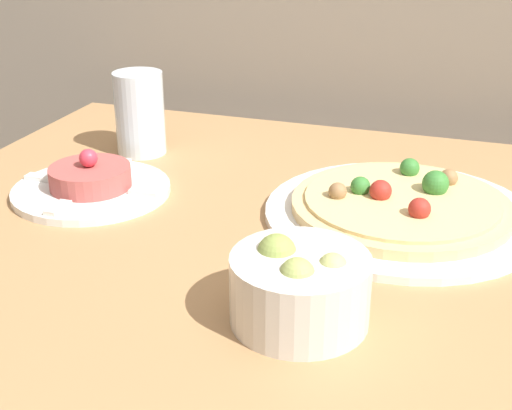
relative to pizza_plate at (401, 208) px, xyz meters
The scene contains 5 objects.
dining_table 0.18m from the pizza_plate, 140.47° to the right, with size 1.05×0.83×0.76m.
pizza_plate is the anchor object (origin of this frame).
tartare_plate 0.41m from the pizza_plate, behind, with size 0.21×0.21×0.06m.
small_bowl 0.27m from the pizza_plate, 102.60° to the right, with size 0.13×0.13×0.08m.
drinking_glass 0.43m from the pizza_plate, 164.88° to the left, with size 0.07×0.07×0.13m.
Camera 1 is at (0.19, -0.32, 1.13)m, focal length 50.00 mm.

